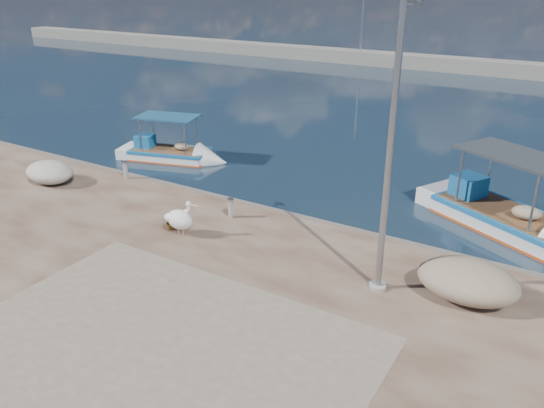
{
  "coord_description": "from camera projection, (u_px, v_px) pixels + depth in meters",
  "views": [
    {
      "loc": [
        7.88,
        -9.21,
        7.9
      ],
      "look_at": [
        0.0,
        3.8,
        1.3
      ],
      "focal_mm": 35.0,
      "sensor_mm": 36.0,
      "label": 1
    }
  ],
  "objects": [
    {
      "name": "pelican",
      "position": [
        180.0,
        219.0,
        16.15
      ],
      "size": [
        1.21,
        0.82,
        1.16
      ],
      "rotation": [
        0.0,
        0.0,
        0.36
      ],
      "color": "tan",
      "rests_on": "quay"
    },
    {
      "name": "bollard_near",
      "position": [
        231.0,
        207.0,
        17.44
      ],
      "size": [
        0.22,
        0.22,
        0.67
      ],
      "color": "gray",
      "rests_on": "quay"
    },
    {
      "name": "net_pile_a",
      "position": [
        50.0,
        172.0,
        20.37
      ],
      "size": [
        2.03,
        1.47,
        0.83
      ],
      "primitive_type": "ellipsoid",
      "color": "#BCB9AE",
      "rests_on": "quay"
    },
    {
      "name": "breakwater",
      "position": [
        491.0,
        67.0,
        45.26
      ],
      "size": [
        120.0,
        2.2,
        7.5
      ],
      "color": "gray",
      "rests_on": "ground"
    },
    {
      "name": "boat_right",
      "position": [
        501.0,
        220.0,
        17.97
      ],
      "size": [
        6.58,
        4.77,
        3.05
      ],
      "rotation": [
        0.0,
        0.0,
        -0.48
      ],
      "color": "white",
      "rests_on": "ground"
    },
    {
      "name": "net_pile_c",
      "position": [
        468.0,
        281.0,
        13.01
      ],
      "size": [
        2.47,
        1.76,
        0.97
      ],
      "primitive_type": "ellipsoid",
      "color": "tan",
      "rests_on": "quay"
    },
    {
      "name": "lamp_post",
      "position": [
        389.0,
        166.0,
        12.33
      ],
      "size": [
        0.44,
        0.96,
        7.0
      ],
      "color": "gray",
      "rests_on": "quay"
    },
    {
      "name": "ground",
      "position": [
        198.0,
        297.0,
        14.11
      ],
      "size": [
        1400.0,
        1400.0,
        0.0
      ],
      "primitive_type": "plane",
      "color": "#162635",
      "rests_on": "ground"
    },
    {
      "name": "boat_left",
      "position": [
        170.0,
        155.0,
        24.6
      ],
      "size": [
        5.22,
        2.92,
        2.39
      ],
      "rotation": [
        0.0,
        0.0,
        0.28
      ],
      "color": "white",
      "rests_on": "ground"
    },
    {
      "name": "quay_patch",
      "position": [
        145.0,
        359.0,
        11.08
      ],
      "size": [
        9.0,
        7.0,
        0.01
      ],
      "primitive_type": "cube",
      "color": "gray",
      "rests_on": "quay"
    },
    {
      "name": "bollard_far",
      "position": [
        125.0,
        169.0,
        20.75
      ],
      "size": [
        0.24,
        0.24,
        0.72
      ],
      "color": "gray",
      "rests_on": "quay"
    },
    {
      "name": "potted_plant",
      "position": [
        171.0,
        222.0,
        16.66
      ],
      "size": [
        0.51,
        0.47,
        0.5
      ],
      "primitive_type": "imported",
      "rotation": [
        0.0,
        0.0,
        -0.17
      ],
      "color": "#33722D",
      "rests_on": "quay"
    }
  ]
}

